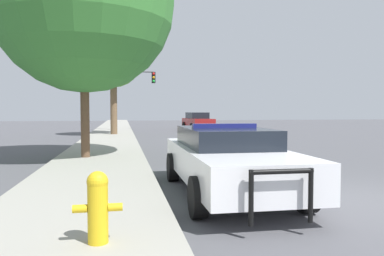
{
  "coord_description": "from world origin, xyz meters",
  "views": [
    {
      "loc": [
        -4.37,
        -6.34,
        1.73
      ],
      "look_at": [
        -1.04,
        11.44,
        0.86
      ],
      "focal_mm": 35.0,
      "sensor_mm": 36.0,
      "label": 1
    }
  ],
  "objects": [
    {
      "name": "ground_plane",
      "position": [
        0.0,
        0.0,
        0.0
      ],
      "size": [
        110.0,
        110.0,
        0.0
      ],
      "primitive_type": "plane",
      "color": "#4F4F54"
    },
    {
      "name": "traffic_light",
      "position": [
        -3.55,
        24.22,
        3.53
      ],
      "size": [
        3.25,
        0.35,
        4.83
      ],
      "color": "#424247",
      "rests_on": "sidewalk_left"
    },
    {
      "name": "police_car",
      "position": [
        -2.25,
        1.08,
        0.74
      ],
      "size": [
        2.13,
        5.32,
        1.44
      ],
      "rotation": [
        0.0,
        0.0,
        3.13
      ],
      "color": "white",
      "rests_on": "ground_plane"
    },
    {
      "name": "tree_sidewalk_near",
      "position": [
        -5.6,
        6.75,
        5.34
      ],
      "size": [
        6.09,
        6.09,
        8.26
      ],
      "color": "brown",
      "rests_on": "sidewalk_left"
    },
    {
      "name": "sidewalk_left",
      "position": [
        -5.1,
        0.0,
        0.07
      ],
      "size": [
        3.0,
        110.0,
        0.13
      ],
      "color": "#99968C",
      "rests_on": "ground_plane"
    },
    {
      "name": "tree_sidewalk_mid",
      "position": [
        -4.91,
        19.0,
        5.07
      ],
      "size": [
        3.78,
        3.78,
        6.87
      ],
      "color": "brown",
      "rests_on": "sidewalk_left"
    },
    {
      "name": "fire_hydrant",
      "position": [
        -4.66,
        -1.78,
        0.59
      ],
      "size": [
        0.58,
        0.26,
        0.87
      ],
      "color": "gold",
      "rests_on": "sidewalk_left"
    },
    {
      "name": "car_background_oncoming",
      "position": [
        2.02,
        25.17,
        0.79
      ],
      "size": [
        2.22,
        4.59,
        1.52
      ],
      "rotation": [
        0.0,
        0.0,
        3.21
      ],
      "color": "maroon",
      "rests_on": "ground_plane"
    }
  ]
}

